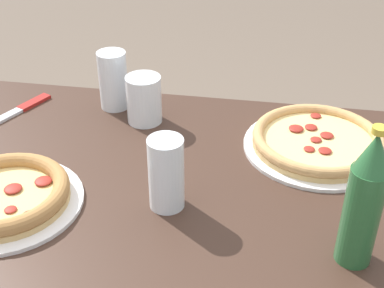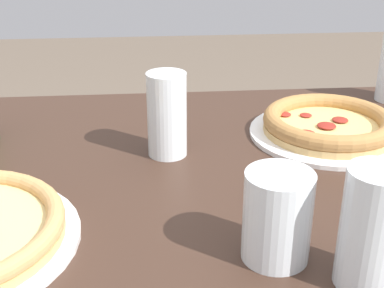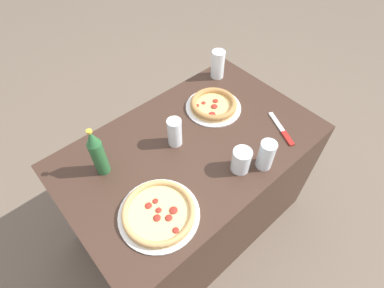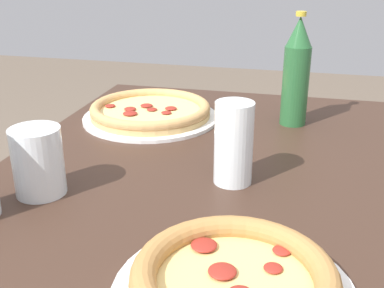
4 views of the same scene
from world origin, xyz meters
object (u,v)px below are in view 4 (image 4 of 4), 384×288
at_px(glass_mango_juice, 38,164).
at_px(beer_bottle, 296,73).
at_px(pizza_margherita, 150,112).
at_px(pizza_pepperoni, 234,282).
at_px(glass_red_wine, 234,147).

bearing_deg(glass_mango_juice, beer_bottle, 139.39).
xyz_separation_m(pizza_margherita, beer_bottle, (-0.05, 0.32, 0.10)).
relative_size(pizza_pepperoni, glass_red_wine, 1.99).
distance_m(glass_red_wine, beer_bottle, 0.34).
distance_m(pizza_margherita, beer_bottle, 0.34).
relative_size(glass_mango_juice, beer_bottle, 0.45).
bearing_deg(pizza_margherita, pizza_pepperoni, 27.00).
height_order(pizza_pepperoni, glass_mango_juice, glass_mango_juice).
bearing_deg(pizza_pepperoni, pizza_margherita, -153.00).
xyz_separation_m(glass_red_wine, beer_bottle, (-0.33, 0.08, 0.05)).
bearing_deg(glass_red_wine, pizza_pepperoni, 9.74).
distance_m(pizza_pepperoni, beer_bottle, 0.63).
distance_m(pizza_pepperoni, glass_mango_juice, 0.39).
bearing_deg(pizza_pepperoni, glass_mango_juice, -117.10).
xyz_separation_m(pizza_margherita, glass_mango_juice, (0.39, -0.05, 0.03)).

